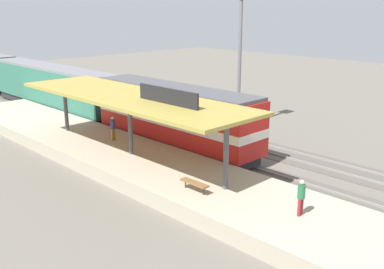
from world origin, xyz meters
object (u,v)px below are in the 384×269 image
at_px(locomotive, 174,117).
at_px(light_mast, 241,27).
at_px(passenger_carriage_front, 52,87).
at_px(person_waiting, 113,127).
at_px(person_walking, 301,196).
at_px(platform_bench, 194,183).

height_order(locomotive, light_mast, light_mast).
bearing_deg(passenger_carriage_front, person_waiting, -103.14).
bearing_deg(locomotive, passenger_carriage_front, 90.00).
distance_m(passenger_carriage_front, light_mast, 20.05).
distance_m(passenger_carriage_front, person_walking, 31.67).
xyz_separation_m(passenger_carriage_front, light_mast, (7.80, -17.44, 6.08)).
height_order(locomotive, passenger_carriage_front, locomotive).
relative_size(locomotive, person_walking, 8.44).
distance_m(locomotive, light_mast, 9.85).
bearing_deg(person_waiting, locomotive, -33.33).
bearing_deg(locomotive, person_walking, -108.77).
height_order(platform_bench, passenger_carriage_front, passenger_carriage_front).
distance_m(locomotive, passenger_carriage_front, 18.00).
bearing_deg(locomotive, light_mast, 4.13).
relative_size(platform_bench, person_walking, 0.99).
distance_m(light_mast, person_waiting, 13.31).
bearing_deg(light_mast, person_waiting, 170.90).
xyz_separation_m(passenger_carriage_front, person_walking, (-4.54, -31.34, -0.46)).
bearing_deg(light_mast, locomotive, -175.87).
bearing_deg(person_waiting, passenger_carriage_front, 76.86).
bearing_deg(person_walking, light_mast, 48.43).
height_order(light_mast, person_waiting, light_mast).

